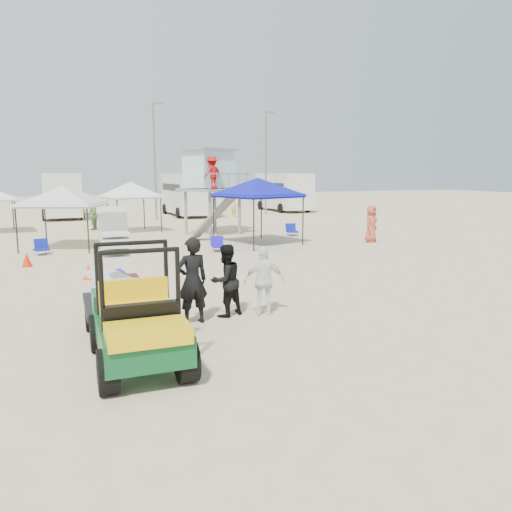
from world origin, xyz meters
name	(u,v)px	position (x,y,z in m)	size (l,w,h in m)	color
ground	(294,352)	(0.00, 0.00, 0.00)	(140.00, 140.00, 0.00)	beige
utility_cart	(137,312)	(-2.73, 0.44, 0.95)	(1.45, 2.72, 2.04)	#0B4920
surf_trailer	(118,285)	(-2.73, 2.78, 0.92)	(1.47, 2.65, 2.25)	black
man_left	(192,281)	(-1.21, 2.48, 0.95)	(0.69, 0.45, 1.90)	black
man_mid	(226,281)	(-0.36, 2.73, 0.83)	(0.81, 0.63, 1.66)	black
man_right	(264,281)	(0.49, 2.48, 0.80)	(0.94, 0.39, 1.61)	white
lifeguard_tower	(210,172)	(4.03, 17.76, 3.30)	(3.60, 3.60, 4.42)	gray
canopy_blue	(258,181)	(4.88, 13.25, 2.90)	(3.86, 3.86, 3.45)	black
canopy_white_a	(63,189)	(-3.34, 15.33, 2.57)	(3.98, 3.98, 3.12)	black
canopy_white_c	(130,184)	(0.30, 20.49, 2.63)	(3.09, 3.09, 3.18)	black
umbrella_b	(84,219)	(-2.22, 20.89, 0.79)	(1.73, 1.76, 1.59)	yellow
cone_near	(27,260)	(-4.79, 11.22, 0.25)	(0.34, 0.34, 0.50)	red
cone_far	(88,271)	(-2.96, 8.17, 0.25)	(0.34, 0.34, 0.50)	#FF4708
beach_chair_a	(41,247)	(-4.33, 13.87, 0.31)	(0.67, 0.73, 0.64)	#0D1F97
beach_chair_b	(218,244)	(2.49, 11.91, 0.31)	(0.65, 0.70, 0.64)	#1F10B5
beach_chair_c	(292,230)	(7.77, 15.53, 0.31)	(0.64, 0.69, 0.64)	#0E189A
rv_mid_left	(61,193)	(-3.00, 31.49, 1.80)	(2.65, 6.50, 3.25)	silver
rv_mid_right	(187,192)	(6.00, 29.99, 1.80)	(2.64, 7.00, 3.25)	silver
rv_far_right	(283,190)	(15.00, 31.49, 1.80)	(2.64, 6.60, 3.25)	silver
light_pole_left	(155,162)	(3.00, 27.00, 4.00)	(0.14, 0.14, 8.00)	slate
light_pole_right	(266,163)	(12.00, 28.50, 4.00)	(0.14, 0.14, 8.00)	slate
distant_beachgoers	(136,219)	(0.21, 18.63, 0.86)	(19.21, 16.05, 1.82)	#305090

